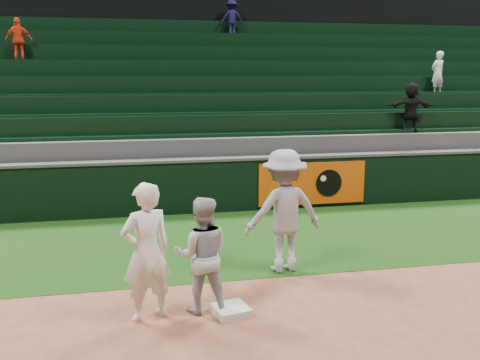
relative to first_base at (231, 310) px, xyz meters
name	(u,v)px	position (x,y,z in m)	size (l,w,h in m)	color
ground	(225,307)	(-0.05, 0.21, -0.05)	(70.00, 70.00, 0.00)	brown
foul_grass	(197,241)	(-0.05, 3.21, -0.05)	(36.00, 4.20, 0.01)	#12340D
upper_deck	(152,6)	(-0.05, 17.66, 5.95)	(40.00, 12.00, 12.00)	black
first_base	(231,310)	(0.00, 0.00, 0.00)	(0.44, 0.44, 0.10)	silver
first_baseman	(146,252)	(-1.08, 0.08, 0.86)	(0.66, 0.43, 1.81)	white
baserunner	(202,255)	(-0.35, 0.17, 0.73)	(0.76, 0.59, 1.57)	#AAAEB5
base_coach	(284,211)	(1.13, 1.40, 0.94)	(1.27, 0.73, 1.97)	#9699A2
field_wall	(185,186)	(-0.02, 5.41, 0.58)	(36.00, 0.45, 1.25)	black
stadium_seating	(170,124)	(-0.05, 9.18, 1.65)	(36.00, 5.95, 5.49)	#3A3A3D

